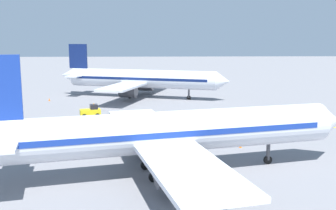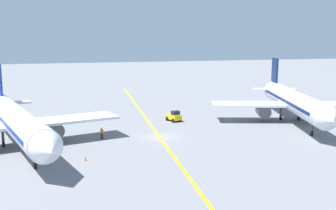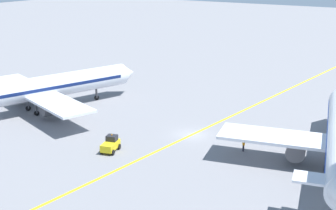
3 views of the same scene
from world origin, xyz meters
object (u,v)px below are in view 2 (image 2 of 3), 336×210
at_px(airplane_at_gate, 293,101).
at_px(baggage_tug_white, 174,116).
at_px(airplane_adjacent_stand, 16,121).
at_px(ground_crew_worker, 102,133).
at_px(traffic_cone_near_nose, 85,158).
at_px(traffic_cone_mid_apron, 230,106).

bearing_deg(airplane_at_gate, baggage_tug_white, -19.22).
height_order(airplane_at_gate, baggage_tug_white, airplane_at_gate).
bearing_deg(airplane_adjacent_stand, airplane_at_gate, -175.54).
relative_size(airplane_at_gate, baggage_tug_white, 10.52).
xyz_separation_m(baggage_tug_white, ground_crew_worker, (14.03, 8.92, 0.01)).
bearing_deg(baggage_tug_white, traffic_cone_near_nose, 47.22).
xyz_separation_m(ground_crew_worker, traffic_cone_near_nose, (3.39, 9.90, -0.63)).
distance_m(airplane_at_gate, airplane_adjacent_stand, 45.27).
relative_size(airplane_at_gate, traffic_cone_near_nose, 62.90).
distance_m(ground_crew_worker, traffic_cone_near_nose, 10.48).
bearing_deg(airplane_adjacent_stand, traffic_cone_mid_apron, -153.52).
height_order(ground_crew_worker, traffic_cone_mid_apron, ground_crew_worker).
relative_size(baggage_tug_white, traffic_cone_mid_apron, 5.98).
relative_size(airplane_adjacent_stand, baggage_tug_white, 10.69).
distance_m(ground_crew_worker, traffic_cone_mid_apron, 35.74).
bearing_deg(baggage_tug_white, airplane_adjacent_stand, 22.21).
bearing_deg(traffic_cone_near_nose, baggage_tug_white, -132.78).
bearing_deg(airplane_adjacent_stand, ground_crew_worker, -172.68).
distance_m(airplane_adjacent_stand, baggage_tug_white, 27.63).
distance_m(airplane_at_gate, ground_crew_worker, 33.90).
distance_m(airplane_adjacent_stand, traffic_cone_near_nose, 12.14).
height_order(traffic_cone_near_nose, traffic_cone_mid_apron, same).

